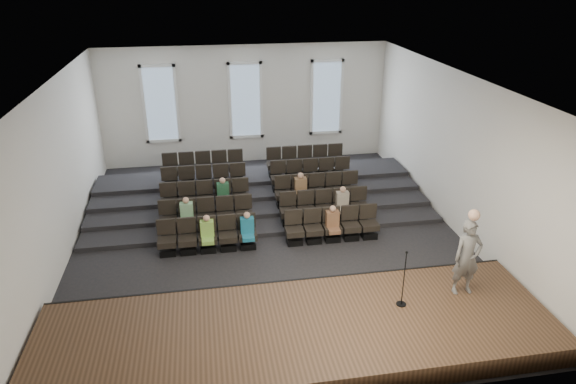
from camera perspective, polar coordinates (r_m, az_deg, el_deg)
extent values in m
plane|color=black|center=(16.48, -2.15, -4.91)|extent=(14.00, 14.00, 0.00)
cube|color=white|center=(14.73, -2.45, 12.41)|extent=(12.00, 14.00, 0.02)
cube|color=silver|center=(22.09, -4.74, 9.61)|extent=(12.00, 0.04, 5.00)
cube|color=silver|center=(9.29, 3.59, -12.07)|extent=(12.00, 0.04, 5.00)
cube|color=silver|center=(15.88, -24.36, 1.66)|extent=(0.04, 14.00, 5.00)
cube|color=silver|center=(17.21, 18.05, 4.29)|extent=(0.04, 14.00, 5.00)
cube|color=#4D3321|center=(12.15, 1.20, -15.40)|extent=(11.80, 3.60, 0.50)
cube|color=black|center=(13.54, -0.23, -10.72)|extent=(11.80, 0.06, 0.52)
cube|color=black|center=(18.50, -3.12, -1.27)|extent=(11.80, 4.80, 0.15)
cube|color=black|center=(18.94, -3.32, -0.40)|extent=(11.80, 3.75, 0.30)
cube|color=black|center=(19.39, -3.50, 0.44)|extent=(11.80, 2.70, 0.45)
cube|color=black|center=(19.84, -3.68, 1.23)|extent=(11.80, 1.65, 0.60)
cube|color=black|center=(15.86, -13.18, -6.43)|extent=(0.47, 0.43, 0.20)
cube|color=black|center=(15.71, -13.29, -5.45)|extent=(0.55, 0.50, 0.19)
cube|color=black|center=(15.70, -13.39, -3.77)|extent=(0.55, 0.08, 0.50)
cube|color=black|center=(15.82, -11.01, -6.29)|extent=(0.47, 0.43, 0.20)
cube|color=black|center=(15.67, -11.09, -5.31)|extent=(0.55, 0.50, 0.19)
cube|color=black|center=(15.66, -11.21, -3.63)|extent=(0.55, 0.08, 0.50)
cube|color=black|center=(15.81, -8.83, -6.15)|extent=(0.47, 0.43, 0.20)
cube|color=black|center=(15.65, -8.90, -5.16)|extent=(0.55, 0.50, 0.19)
cube|color=black|center=(15.65, -9.01, -3.48)|extent=(0.55, 0.08, 0.50)
cube|color=black|center=(15.81, -6.64, -5.99)|extent=(0.47, 0.43, 0.20)
cube|color=black|center=(15.66, -6.70, -5.01)|extent=(0.55, 0.50, 0.19)
cube|color=black|center=(15.65, -6.82, -3.33)|extent=(0.55, 0.08, 0.50)
cube|color=black|center=(15.84, -4.47, -5.83)|extent=(0.47, 0.43, 0.20)
cube|color=black|center=(15.69, -4.51, -4.85)|extent=(0.55, 0.50, 0.19)
cube|color=black|center=(15.69, -4.63, -3.17)|extent=(0.55, 0.08, 0.50)
cube|color=black|center=(16.01, 0.72, -5.41)|extent=(0.47, 0.43, 0.20)
cube|color=black|center=(15.86, 0.73, -4.44)|extent=(0.55, 0.50, 0.19)
cube|color=black|center=(15.85, 0.60, -2.78)|extent=(0.55, 0.08, 0.50)
cube|color=black|center=(16.12, 2.83, -5.23)|extent=(0.47, 0.43, 0.20)
cube|color=black|center=(15.97, 2.85, -4.26)|extent=(0.55, 0.50, 0.19)
cube|color=black|center=(15.96, 2.72, -2.61)|extent=(0.55, 0.08, 0.50)
cube|color=black|center=(16.24, 4.91, -5.04)|extent=(0.47, 0.43, 0.20)
cube|color=black|center=(16.10, 4.94, -4.08)|extent=(0.55, 0.50, 0.19)
cube|color=black|center=(16.09, 4.81, -2.44)|extent=(0.55, 0.08, 0.50)
cube|color=black|center=(16.39, 6.95, -4.85)|extent=(0.47, 0.43, 0.20)
cube|color=black|center=(16.25, 7.00, -3.89)|extent=(0.55, 0.50, 0.19)
cube|color=black|center=(16.24, 6.87, -2.28)|extent=(0.55, 0.08, 0.50)
cube|color=black|center=(16.56, 8.94, -4.66)|extent=(0.47, 0.43, 0.20)
cube|color=black|center=(16.42, 9.01, -3.71)|extent=(0.55, 0.50, 0.19)
cube|color=black|center=(16.41, 8.88, -2.11)|extent=(0.55, 0.08, 0.50)
cube|color=black|center=(16.71, -13.08, -4.18)|extent=(0.47, 0.43, 0.20)
cube|color=black|center=(16.56, -13.18, -3.23)|extent=(0.55, 0.50, 0.19)
cube|color=black|center=(16.57, -13.28, -1.64)|extent=(0.55, 0.08, 0.50)
cube|color=black|center=(16.67, -11.02, -4.04)|extent=(0.47, 0.43, 0.20)
cube|color=black|center=(16.53, -11.11, -3.09)|extent=(0.55, 0.50, 0.19)
cube|color=black|center=(16.54, -11.21, -1.50)|extent=(0.55, 0.08, 0.50)
cube|color=black|center=(16.65, -8.96, -3.90)|extent=(0.47, 0.43, 0.20)
cube|color=black|center=(16.51, -9.03, -2.95)|extent=(0.55, 0.50, 0.19)
cube|color=black|center=(16.52, -9.14, -1.36)|extent=(0.55, 0.08, 0.50)
cube|color=black|center=(16.66, -6.90, -3.76)|extent=(0.47, 0.43, 0.20)
cube|color=black|center=(16.52, -6.95, -2.81)|extent=(0.55, 0.50, 0.19)
cube|color=black|center=(16.53, -7.06, -1.22)|extent=(0.55, 0.08, 0.50)
cube|color=black|center=(16.69, -4.84, -3.61)|extent=(0.47, 0.43, 0.20)
cube|color=black|center=(16.55, -4.88, -2.66)|extent=(0.55, 0.50, 0.19)
cube|color=black|center=(16.56, -4.99, -1.07)|extent=(0.55, 0.08, 0.50)
cube|color=black|center=(16.85, 0.08, -3.24)|extent=(0.47, 0.43, 0.20)
cube|color=black|center=(16.71, 0.08, -2.29)|extent=(0.55, 0.50, 0.19)
cube|color=black|center=(16.72, -0.04, -0.72)|extent=(0.55, 0.08, 0.50)
cube|color=black|center=(16.95, 2.08, -3.08)|extent=(0.47, 0.43, 0.20)
cube|color=black|center=(16.81, 2.10, -2.14)|extent=(0.55, 0.50, 0.19)
cube|color=black|center=(16.82, 1.98, -0.58)|extent=(0.55, 0.08, 0.50)
cube|color=black|center=(17.07, 4.06, -2.92)|extent=(0.47, 0.43, 0.20)
cube|color=black|center=(16.93, 4.09, -1.99)|extent=(0.55, 0.50, 0.19)
cube|color=black|center=(16.94, 3.96, -0.43)|extent=(0.55, 0.08, 0.50)
cube|color=black|center=(17.21, 6.00, -2.76)|extent=(0.47, 0.43, 0.20)
cube|color=black|center=(17.08, 6.05, -1.83)|extent=(0.55, 0.50, 0.19)
cube|color=black|center=(17.09, 5.92, -0.29)|extent=(0.55, 0.08, 0.50)
cube|color=black|center=(17.37, 7.91, -2.60)|extent=(0.47, 0.43, 0.20)
cube|color=black|center=(17.24, 7.97, -1.68)|extent=(0.55, 0.50, 0.19)
cube|color=black|center=(17.25, 7.84, -0.15)|extent=(0.55, 0.08, 0.50)
cube|color=black|center=(17.57, -12.99, -2.15)|extent=(0.47, 0.42, 0.20)
cube|color=black|center=(17.44, -13.08, -1.23)|extent=(0.55, 0.50, 0.19)
cube|color=black|center=(17.47, -13.18, 0.27)|extent=(0.55, 0.08, 0.50)
cube|color=black|center=(17.54, -11.04, -2.02)|extent=(0.47, 0.42, 0.20)
cube|color=black|center=(17.41, -11.12, -1.10)|extent=(0.55, 0.50, 0.19)
cube|color=black|center=(17.43, -11.22, 0.41)|extent=(0.55, 0.08, 0.50)
cube|color=black|center=(17.53, -9.08, -1.88)|extent=(0.47, 0.42, 0.20)
cube|color=black|center=(17.40, -9.15, -0.96)|extent=(0.55, 0.50, 0.19)
cube|color=black|center=(17.42, -9.25, 0.55)|extent=(0.55, 0.08, 0.50)
cube|color=black|center=(17.53, -7.13, -1.75)|extent=(0.47, 0.42, 0.20)
cube|color=black|center=(17.40, -7.18, -0.83)|extent=(0.55, 0.50, 0.19)
cube|color=black|center=(17.43, -7.28, 0.68)|extent=(0.55, 0.08, 0.50)
cube|color=black|center=(17.56, -5.17, -1.61)|extent=(0.47, 0.42, 0.20)
cube|color=black|center=(17.43, -5.21, -0.69)|extent=(0.55, 0.50, 0.19)
cube|color=black|center=(17.46, -5.32, 0.82)|extent=(0.55, 0.08, 0.50)
cube|color=black|center=(17.71, -0.50, -1.27)|extent=(0.47, 0.42, 0.20)
cube|color=black|center=(17.58, -0.50, -0.36)|extent=(0.55, 0.50, 0.19)
cube|color=black|center=(17.61, -0.61, 1.13)|extent=(0.55, 0.08, 0.50)
cube|color=black|center=(17.81, 1.41, -1.14)|extent=(0.47, 0.42, 0.20)
cube|color=black|center=(17.68, 1.42, -0.23)|extent=(0.55, 0.50, 0.19)
cube|color=black|center=(17.70, 1.30, 1.26)|extent=(0.55, 0.08, 0.50)
cube|color=black|center=(17.92, 3.29, -1.00)|extent=(0.47, 0.42, 0.20)
cube|color=black|center=(17.79, 3.32, -0.09)|extent=(0.55, 0.50, 0.19)
cube|color=black|center=(17.82, 3.20, 1.38)|extent=(0.55, 0.08, 0.50)
cube|color=black|center=(18.06, 5.15, -0.86)|extent=(0.47, 0.42, 0.20)
cube|color=black|center=(17.93, 5.19, 0.04)|extent=(0.55, 0.50, 0.19)
cube|color=black|center=(17.96, 5.07, 1.50)|extent=(0.55, 0.08, 0.50)
cube|color=black|center=(18.21, 6.98, -0.72)|extent=(0.47, 0.42, 0.20)
cube|color=black|center=(18.09, 7.03, 0.17)|extent=(0.55, 0.50, 0.19)
cube|color=black|center=(18.11, 6.91, 1.62)|extent=(0.55, 0.08, 0.50)
cube|color=black|center=(18.46, -12.91, -0.31)|extent=(0.47, 0.42, 0.20)
cube|color=black|center=(18.34, -13.00, 0.57)|extent=(0.55, 0.50, 0.19)
cube|color=black|center=(18.38, -13.09, 2.00)|extent=(0.55, 0.08, 0.50)
cube|color=black|center=(18.43, -11.05, -0.18)|extent=(0.47, 0.42, 0.20)
cube|color=black|center=(18.31, -11.13, 0.70)|extent=(0.55, 0.50, 0.19)
cube|color=black|center=(18.35, -11.22, 2.13)|extent=(0.55, 0.08, 0.50)
cube|color=black|center=(18.42, -9.19, -0.06)|extent=(0.47, 0.42, 0.20)
cube|color=black|center=(18.30, -9.26, 0.83)|extent=(0.55, 0.50, 0.19)
cube|color=black|center=(18.34, -9.35, 2.26)|extent=(0.55, 0.08, 0.50)
cube|color=black|center=(18.43, -7.33, 0.07)|extent=(0.47, 0.42, 0.20)
cube|color=black|center=(18.30, -7.38, 0.96)|extent=(0.55, 0.50, 0.19)
cube|color=black|center=(18.34, -7.48, 2.39)|extent=(0.55, 0.08, 0.50)
cube|color=black|center=(18.45, -5.47, 0.20)|extent=(0.47, 0.42, 0.20)
cube|color=black|center=(18.33, -5.51, 1.09)|extent=(0.55, 0.50, 0.19)
cube|color=black|center=(18.37, -5.61, 2.52)|extent=(0.55, 0.08, 0.50)
cube|color=black|center=(18.59, -1.02, 0.51)|extent=(0.47, 0.42, 0.20)
cube|color=black|center=(18.47, -1.03, 1.39)|extent=(0.55, 0.50, 0.19)
cube|color=black|center=(18.51, -1.13, 2.81)|extent=(0.55, 0.08, 0.50)
cube|color=black|center=(18.69, 0.80, 0.63)|extent=(0.47, 0.42, 0.20)
cube|color=black|center=(18.57, 0.81, 1.51)|extent=(0.55, 0.50, 0.19)
cube|color=black|center=(18.60, 0.70, 2.92)|extent=(0.55, 0.08, 0.50)
cube|color=black|center=(18.80, 2.60, 0.75)|extent=(0.47, 0.42, 0.20)
cube|color=black|center=(18.68, 2.62, 1.63)|extent=(0.55, 0.50, 0.19)
cube|color=black|center=(18.72, 2.51, 3.03)|extent=(0.55, 0.08, 0.50)
cube|color=black|center=(18.93, 4.38, 0.87)|extent=(0.47, 0.42, 0.20)
cube|color=black|center=(18.81, 4.41, 1.74)|extent=(0.55, 0.50, 0.19)
cube|color=black|center=(18.84, 4.29, 3.13)|extent=(0.55, 0.08, 0.50)
cube|color=black|center=(19.07, 6.13, 0.99)|extent=(0.47, 0.42, 0.20)
cube|color=black|center=(18.95, 6.17, 1.85)|extent=(0.55, 0.50, 0.19)
cube|color=black|center=(18.99, 6.05, 3.23)|extent=(0.55, 0.08, 0.50)
cube|color=black|center=(19.37, -12.84, 1.35)|extent=(0.47, 0.42, 0.20)
cube|color=black|center=(19.26, -12.92, 2.21)|extent=(0.55, 0.50, 0.19)
cube|color=black|center=(19.31, -13.01, 3.56)|extent=(0.55, 0.08, 0.50)
cube|color=black|center=(19.34, -11.07, 1.48)|extent=(0.47, 0.42, 0.20)
cube|color=black|center=(19.23, -11.14, 2.33)|extent=(0.55, 0.50, 0.19)
cube|color=black|center=(19.28, -11.23, 3.69)|extent=(0.55, 0.08, 0.50)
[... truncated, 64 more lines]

